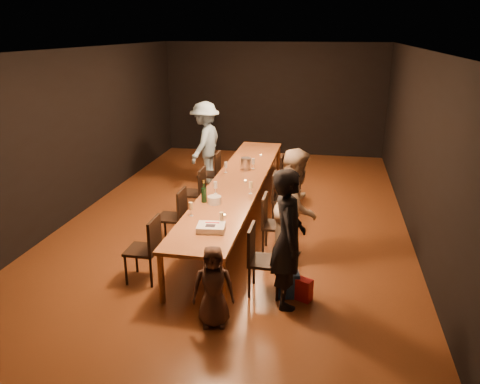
% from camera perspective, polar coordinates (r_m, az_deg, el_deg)
% --- Properties ---
extents(ground, '(10.00, 10.00, 0.00)m').
position_cam_1_polar(ground, '(8.62, -0.27, -3.32)').
color(ground, '#462911').
rests_on(ground, ground).
extents(room_shell, '(6.04, 10.04, 3.02)m').
position_cam_1_polar(room_shell, '(8.06, -0.30, 10.45)').
color(room_shell, black).
rests_on(room_shell, ground).
extents(table, '(0.90, 6.00, 0.75)m').
position_cam_1_polar(table, '(8.38, -0.28, 1.12)').
color(table, brown).
rests_on(table, ground).
extents(chair_right_0, '(0.42, 0.42, 0.93)m').
position_cam_1_polar(chair_right_0, '(6.15, 3.12, -8.31)').
color(chair_right_0, black).
rests_on(chair_right_0, ground).
extents(chair_right_1, '(0.42, 0.42, 0.93)m').
position_cam_1_polar(chair_right_1, '(7.23, 4.47, -3.98)').
color(chair_right_1, black).
rests_on(chair_right_1, ground).
extents(chair_right_2, '(0.42, 0.42, 0.93)m').
position_cam_1_polar(chair_right_2, '(8.34, 5.46, -0.78)').
color(chair_right_2, black).
rests_on(chair_right_2, ground).
extents(chair_right_3, '(0.42, 0.42, 0.93)m').
position_cam_1_polar(chair_right_3, '(9.47, 6.21, 1.66)').
color(chair_right_3, black).
rests_on(chair_right_3, ground).
extents(chair_left_0, '(0.42, 0.42, 0.93)m').
position_cam_1_polar(chair_left_0, '(6.57, -11.82, -6.83)').
color(chair_left_0, black).
rests_on(chair_left_0, ground).
extents(chair_left_1, '(0.42, 0.42, 0.93)m').
position_cam_1_polar(chair_left_1, '(7.59, -8.39, -2.98)').
color(chair_left_1, black).
rests_on(chair_left_1, ground).
extents(chair_left_2, '(0.42, 0.42, 0.93)m').
position_cam_1_polar(chair_left_2, '(8.65, -5.80, -0.04)').
color(chair_left_2, black).
rests_on(chair_left_2, ground).
extents(chair_left_3, '(0.42, 0.42, 0.93)m').
position_cam_1_polar(chair_left_3, '(9.75, -3.79, 2.24)').
color(chair_left_3, black).
rests_on(chair_left_3, ground).
extents(woman_birthday, '(0.53, 0.71, 1.78)m').
position_cam_1_polar(woman_birthday, '(5.76, 5.89, -5.69)').
color(woman_birthday, black).
rests_on(woman_birthday, ground).
extents(woman_tan, '(0.76, 0.92, 1.73)m').
position_cam_1_polar(woman_tan, '(6.85, 6.83, -1.79)').
color(woman_tan, tan).
rests_on(woman_tan, ground).
extents(man_blue, '(0.84, 1.26, 1.83)m').
position_cam_1_polar(man_blue, '(10.50, -4.26, 5.99)').
color(man_blue, '#7EA4C2').
rests_on(man_blue, ground).
extents(child, '(0.55, 0.42, 1.00)m').
position_cam_1_polar(child, '(5.51, -3.27, -11.42)').
color(child, '#412C24').
rests_on(child, ground).
extents(gift_bag_red, '(0.28, 0.23, 0.29)m').
position_cam_1_polar(gift_bag_red, '(6.19, 7.60, -11.65)').
color(gift_bag_red, '#B31A1E').
rests_on(gift_bag_red, ground).
extents(gift_bag_blue, '(0.31, 0.24, 0.34)m').
position_cam_1_polar(gift_bag_blue, '(6.22, 5.90, -11.14)').
color(gift_bag_blue, '#2654A5').
rests_on(gift_bag_blue, ground).
extents(birthday_cake, '(0.40, 0.34, 0.09)m').
position_cam_1_polar(birthday_cake, '(6.29, -3.55, -4.36)').
color(birthday_cake, white).
rests_on(birthday_cake, table).
extents(plate_stack, '(0.22, 0.22, 0.12)m').
position_cam_1_polar(plate_stack, '(7.24, -3.13, -0.98)').
color(plate_stack, silver).
rests_on(plate_stack, table).
extents(champagne_bottle, '(0.09, 0.09, 0.36)m').
position_cam_1_polar(champagne_bottle, '(7.28, -4.42, 0.09)').
color(champagne_bottle, black).
rests_on(champagne_bottle, table).
extents(ice_bucket, '(0.21, 0.21, 0.22)m').
position_cam_1_polar(ice_bucket, '(9.03, 0.73, 3.51)').
color(ice_bucket, silver).
rests_on(ice_bucket, table).
extents(wineglass_0, '(0.06, 0.06, 0.21)m').
position_cam_1_polar(wineglass_0, '(6.78, -5.99, -2.10)').
color(wineglass_0, beige).
rests_on(wineglass_0, table).
extents(wineglass_1, '(0.06, 0.06, 0.21)m').
position_cam_1_polar(wineglass_1, '(6.40, -2.27, -3.34)').
color(wineglass_1, beige).
rests_on(wineglass_1, table).
extents(wineglass_2, '(0.06, 0.06, 0.21)m').
position_cam_1_polar(wineglass_2, '(7.67, -3.00, 0.53)').
color(wineglass_2, silver).
rests_on(wineglass_2, table).
extents(wineglass_3, '(0.06, 0.06, 0.21)m').
position_cam_1_polar(wineglass_3, '(7.65, 1.30, 0.53)').
color(wineglass_3, beige).
rests_on(wineglass_3, table).
extents(wineglass_4, '(0.06, 0.06, 0.21)m').
position_cam_1_polar(wineglass_4, '(8.80, -1.75, 3.03)').
color(wineglass_4, silver).
rests_on(wineglass_4, table).
extents(wineglass_5, '(0.06, 0.06, 0.21)m').
position_cam_1_polar(wineglass_5, '(9.04, 1.63, 3.47)').
color(wineglass_5, silver).
rests_on(wineglass_5, table).
extents(tealight_near, '(0.05, 0.05, 0.03)m').
position_cam_1_polar(tealight_near, '(6.75, -1.91, -2.90)').
color(tealight_near, '#B2B7B2').
rests_on(tealight_near, table).
extents(tealight_mid, '(0.05, 0.05, 0.03)m').
position_cam_1_polar(tealight_mid, '(8.27, 0.64, 1.32)').
color(tealight_mid, '#B2B7B2').
rests_on(tealight_mid, table).
extents(tealight_far, '(0.05, 0.05, 0.03)m').
position_cam_1_polar(tealight_far, '(10.00, 2.55, 4.48)').
color(tealight_far, '#B2B7B2').
rests_on(tealight_far, table).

